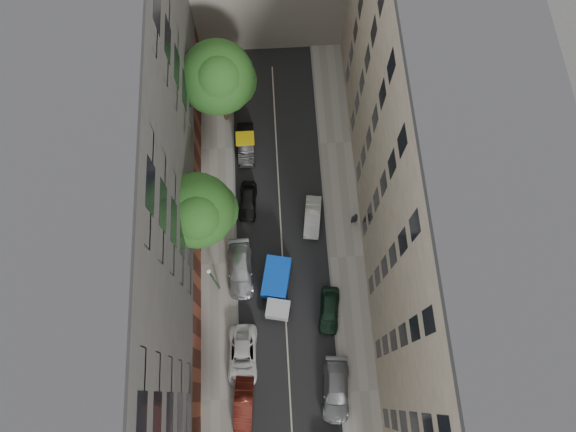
{
  "coord_description": "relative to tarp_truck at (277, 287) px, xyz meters",
  "views": [
    {
      "loc": [
        -0.17,
        -11.24,
        42.86
      ],
      "look_at": [
        0.57,
        1.9,
        6.0
      ],
      "focal_mm": 32.0,
      "sensor_mm": 36.0,
      "label": 1
    }
  ],
  "objects": [
    {
      "name": "tarp_truck",
      "position": [
        0.0,
        0.0,
        0.0
      ],
      "size": [
        2.9,
        5.32,
        2.31
      ],
      "rotation": [
        0.0,
        0.0,
        -0.2
      ],
      "color": "black",
      "rests_on": "ground"
    },
    {
      "name": "sidewalk_left",
      "position": [
        -4.9,
        2.58,
        -1.2
      ],
      "size": [
        3.0,
        44.0,
        0.15
      ],
      "primitive_type": "cube",
      "color": "gray",
      "rests_on": "ground"
    },
    {
      "name": "car_left_1",
      "position": [
        -3.0,
        -8.82,
        -0.6
      ],
      "size": [
        1.75,
        4.18,
        1.34
      ],
      "primitive_type": "imported",
      "rotation": [
        0.0,
        0.0,
        -0.08
      ],
      "color": "#4A150E",
      "rests_on": "ground"
    },
    {
      "name": "car_left_2",
      "position": [
        -3.0,
        -5.22,
        -0.58
      ],
      "size": [
        2.45,
        5.02,
        1.37
      ],
      "primitive_type": "imported",
      "rotation": [
        0.0,
        0.0,
        -0.03
      ],
      "color": "silver",
      "rests_on": "ground"
    },
    {
      "name": "tree_far",
      "position": [
        -3.9,
        16.65,
        5.23
      ],
      "size": [
        6.37,
        6.26,
        9.74
      ],
      "color": "#382619",
      "rests_on": "sidewalk_left"
    },
    {
      "name": "building_left",
      "position": [
        -10.4,
        2.58,
        8.73
      ],
      "size": [
        8.0,
        44.0,
        20.0
      ],
      "primitive_type": "cube",
      "color": "#484643",
      "rests_on": "ground"
    },
    {
      "name": "car_left_4",
      "position": [
        -2.2,
        7.98,
        -0.63
      ],
      "size": [
        1.81,
        3.85,
        1.27
      ],
      "primitive_type": "imported",
      "rotation": [
        0.0,
        0.0,
        -0.08
      ],
      "color": "black",
      "rests_on": "ground"
    },
    {
      "name": "pedestrian",
      "position": [
        7.0,
        5.69,
        -0.2
      ],
      "size": [
        0.74,
        0.55,
        1.84
      ],
      "primitive_type": "imported",
      "rotation": [
        0.0,
        0.0,
        3.32
      ],
      "color": "black",
      "rests_on": "sidewalk_right"
    },
    {
      "name": "car_right_3",
      "position": [
        3.4,
        6.18,
        -0.63
      ],
      "size": [
        1.86,
        4.01,
        1.27
      ],
      "primitive_type": "imported",
      "rotation": [
        0.0,
        0.0,
        -0.14
      ],
      "color": "silver",
      "rests_on": "ground"
    },
    {
      "name": "road_surface",
      "position": [
        0.6,
        2.58,
        -1.26
      ],
      "size": [
        8.0,
        44.0,
        0.02
      ],
      "primitive_type": "cube",
      "color": "black",
      "rests_on": "ground"
    },
    {
      "name": "lamp_post",
      "position": [
        -4.84,
        0.39,
        2.89
      ],
      "size": [
        0.36,
        0.36,
        6.52
      ],
      "color": "#185524",
      "rests_on": "sidewalk_left"
    },
    {
      "name": "ground",
      "position": [
        0.6,
        2.58,
        -1.27
      ],
      "size": [
        120.0,
        120.0,
        0.0
      ],
      "primitive_type": "plane",
      "color": "#4C4C49",
      "rests_on": "ground"
    },
    {
      "name": "building_right",
      "position": [
        11.6,
        2.58,
        8.73
      ],
      "size": [
        8.0,
        44.0,
        20.0
      ],
      "primitive_type": "cube",
      "color": "#C0AE95",
      "rests_on": "ground"
    },
    {
      "name": "car_right_2",
      "position": [
        4.2,
        -2.02,
        -0.59
      ],
      "size": [
        2.15,
        4.16,
        1.35
      ],
      "primitive_type": "imported",
      "rotation": [
        0.0,
        0.0,
        -0.14
      ],
      "color": "black",
      "rests_on": "ground"
    },
    {
      "name": "tree_mid",
      "position": [
        -5.6,
        5.01,
        5.11
      ],
      "size": [
        5.99,
        5.82,
        9.46
      ],
      "color": "#382619",
      "rests_on": "sidewalk_left"
    },
    {
      "name": "car_left_5",
      "position": [
        -2.2,
        13.58,
        -0.56
      ],
      "size": [
        1.52,
        4.31,
        1.42
      ],
      "primitive_type": "imported",
      "rotation": [
        0.0,
        0.0,
        0.0
      ],
      "color": "black",
      "rests_on": "ground"
    },
    {
      "name": "car_right_1",
      "position": [
        4.2,
        -8.22,
        -0.54
      ],
      "size": [
        2.48,
        5.18,
        1.45
      ],
      "primitive_type": "imported",
      "rotation": [
        0.0,
        0.0,
        -0.09
      ],
      "color": "slate",
      "rests_on": "ground"
    },
    {
      "name": "sidewalk_right",
      "position": [
        6.1,
        2.58,
        -1.2
      ],
      "size": [
        3.0,
        44.0,
        0.15
      ],
      "primitive_type": "cube",
      "color": "gray",
      "rests_on": "ground"
    },
    {
      "name": "car_left_3",
      "position": [
        -3.0,
        1.81,
        -0.54
      ],
      "size": [
        2.16,
        5.1,
        1.47
      ],
      "primitive_type": "imported",
      "rotation": [
        0.0,
        0.0,
        0.02
      ],
      "color": "#B3B3B8",
      "rests_on": "ground"
    }
  ]
}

